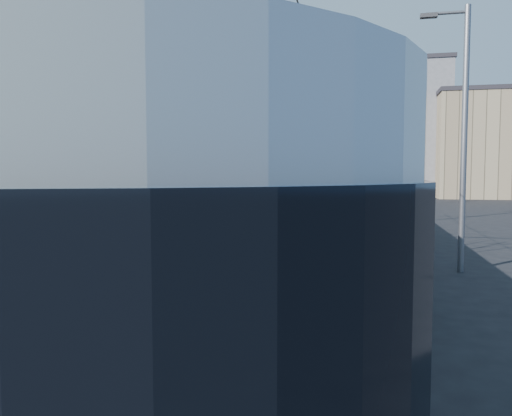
# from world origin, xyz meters

# --- Properties ---
(ground) EXTENTS (160.00, 160.00, 0.00)m
(ground) POSITION_xyz_m (0.00, 0.00, 0.00)
(ground) COLOR black
(ground) RESTS_ON ground
(platform) EXTENTS (4.00, 50.00, 0.30)m
(platform) POSITION_xyz_m (0.00, 17.00, 0.15)
(platform) COLOR gray
(platform) RESTS_ON ground
(tactile_strip_left) EXTENTS (0.70, 50.00, 0.01)m
(tactile_strip_left) POSITION_xyz_m (-1.45, 17.00, 0.30)
(tactile_strip_left) COLOR gray
(tactile_strip_left) RESTS_ON platform
(tactile_strip_right) EXTENTS (0.70, 50.00, 0.01)m
(tactile_strip_right) POSITION_xyz_m (1.45, 17.00, 0.30)
(tactile_strip_right) COLOR gray
(tactile_strip_right) RESTS_ON platform
(rails) EXTENTS (8.71, 70.00, 0.03)m
(rails) POSITION_xyz_m (0.00, 17.00, 0.02)
(rails) COLOR gray
(rails) RESTS_ON ground
(tram_left) EXTENTS (2.43, 30.73, 5.50)m
(tram_left) POSITION_xyz_m (-3.60, 9.17, 1.71)
(tram_left) COLOR black
(tram_left) RESTS_ON ground
(tram_right) EXTENTS (2.43, 29.49, 5.50)m
(tram_right) POSITION_xyz_m (3.60, 7.24, 1.86)
(tram_right) COLOR black
(tram_right) RESTS_ON ground
(catenary) EXTENTS (9.20, 70.00, 7.00)m
(catenary) POSITION_xyz_m (0.00, 14.15, 4.52)
(catenary) COLOR slate
(catenary) RESTS_ON platform
(street_lamps) EXTENTS (15.18, 38.22, 8.00)m
(street_lamps) POSITION_xyz_m (-0.00, 21.00, 4.18)
(street_lamps) COLOR slate
(street_lamps) RESTS_ON ground
(shelter) EXTENTS (1.03, 1.25, 2.38)m
(shelter) POSITION_xyz_m (1.14, 11.76, 1.55)
(shelter) COLOR black
(shelter) RESTS_ON platform
(tree) EXTENTS (4.78, 4.42, 6.95)m
(tree) POSITION_xyz_m (-7.10, 24.04, 4.70)
(tree) COLOR #382314
(tree) RESTS_ON ground
(building_left) EXTENTS (16.32, 12.24, 15.25)m
(building_left) POSITION_xyz_m (-10.00, 60.00, 7.64)
(building_left) COLOR #9A8968
(building_left) RESTS_ON ground
(building_centre) EXTENTS (18.36, 14.28, 17.60)m
(building_centre) POSITION_xyz_m (6.00, 64.00, 8.81)
(building_centre) COLOR gray
(building_centre) RESTS_ON ground
(building_right) EXTENTS (14.28, 10.20, 12.96)m
(building_right) POSITION_xyz_m (20.00, 58.00, 6.49)
(building_right) COLOR #9A8968
(building_right) RESTS_ON ground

